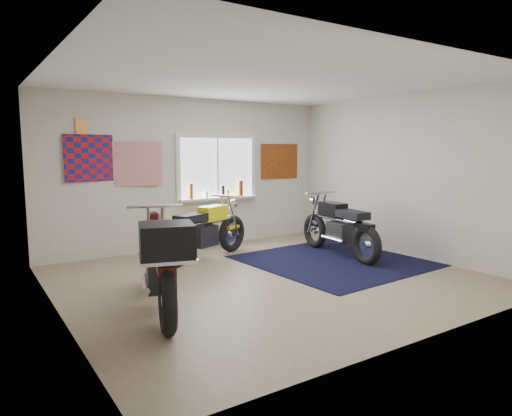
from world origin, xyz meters
TOP-DOWN VIEW (x-y plane):
  - ground at (0.00, 0.00)m, footprint 5.50×5.50m
  - room_shell at (0.00, 0.00)m, footprint 5.50×5.50m
  - navy_rug at (1.40, 0.24)m, footprint 2.64×2.74m
  - window_assembly at (0.50, 2.47)m, footprint 1.66×0.17m
  - oil_bottles at (0.57, 2.40)m, footprint 1.12×0.09m
  - flag_display at (-1.90, 2.48)m, footprint 1.60×0.10m
  - triumph_poster at (1.95, 2.48)m, footprint 0.90×0.03m
  - yellow_triumph at (-0.26, 1.50)m, footprint 1.93×0.91m
  - black_chrome_bike at (1.75, 0.49)m, footprint 0.63×2.05m
  - maroon_tourer at (-1.80, -0.52)m, footprint 1.03×2.20m

SIDE VIEW (x-z plane):
  - ground at x=0.00m, z-range 0.00..0.00m
  - navy_rug at x=1.40m, z-range 0.00..0.01m
  - yellow_triumph at x=-0.26m, z-range -0.06..0.96m
  - black_chrome_bike at x=1.75m, z-range -0.07..0.99m
  - maroon_tourer at x=-1.80m, z-range 0.02..1.15m
  - oil_bottles at x=0.57m, z-range 0.88..1.18m
  - window_assembly at x=0.50m, z-range 0.74..2.00m
  - triumph_poster at x=1.95m, z-range 1.20..1.90m
  - room_shell at x=0.00m, z-range -1.11..4.39m
  - flag_display at x=-1.90m, z-range 1.56..2.73m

